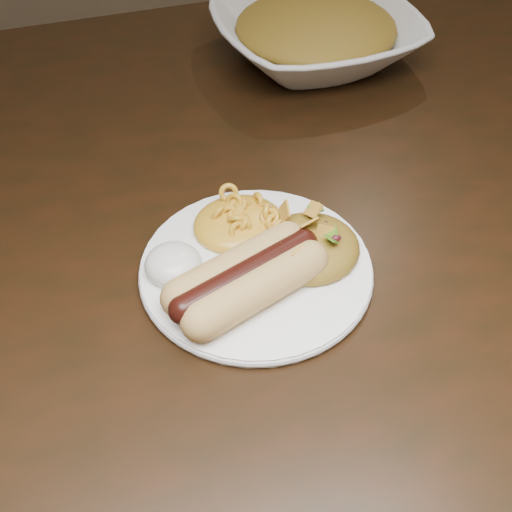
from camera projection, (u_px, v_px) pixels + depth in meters
name	position (u px, v px, depth m)	size (l,w,h in m)	color
floor	(208.00, 502.00, 1.14)	(4.00, 4.00, 0.00)	black
table	(174.00, 266.00, 0.67)	(1.60, 0.90, 0.75)	black
plate	(256.00, 268.00, 0.53)	(0.20, 0.20, 0.01)	white
hotdog	(247.00, 277.00, 0.49)	(0.12, 0.10, 0.03)	tan
mac_and_cheese	(239.00, 214.00, 0.55)	(0.09, 0.08, 0.03)	gold
sour_cream	(172.00, 259.00, 0.51)	(0.05, 0.05, 0.03)	silver
taco_salad	(310.00, 240.00, 0.52)	(0.09, 0.09, 0.04)	#A54718
serving_bowl	(315.00, 37.00, 0.78)	(0.26, 0.26, 0.06)	white
bowl_filling	(316.00, 23.00, 0.77)	(0.21, 0.21, 0.05)	#A54718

